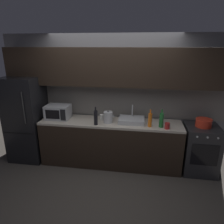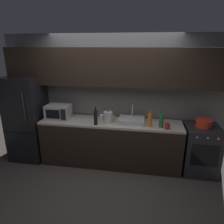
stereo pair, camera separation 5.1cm
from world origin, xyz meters
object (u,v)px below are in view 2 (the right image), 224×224
Objects in this scene: refrigerator at (27,118)px; kettle at (108,117)px; microwave at (58,112)px; mug_clear at (161,121)px; mug_white at (102,117)px; wine_bottle_dark at (96,117)px; cooking_pot at (204,123)px; mug_red at (167,126)px; wine_bottle_orange at (150,120)px; oven_range at (200,150)px; wine_bottle_green at (161,120)px.

refrigerator reaches higher than kettle.
microwave is 5.36× the size of mug_clear.
wine_bottle_dark is at bearing -102.58° from mug_white.
cooking_pot is (1.92, 0.20, -0.07)m from wine_bottle_dark.
mug_red is (2.76, -0.20, 0.10)m from refrigerator.
wine_bottle_orange is 1.13× the size of cooking_pot.
oven_range is 2.02m from wine_bottle_dark.
mug_white is 1.28× the size of mug_clear.
mug_clear is (1.18, 0.27, -0.10)m from wine_bottle_dark.
mug_white is at bearing 169.54° from wine_bottle_green.
mug_white is 1.12m from mug_clear.
oven_range is 8.21× the size of mug_white.
wine_bottle_orange is (0.97, 0.06, -0.01)m from wine_bottle_dark.
microwave is 1.41× the size of wine_bottle_green.
microwave is 1.37× the size of wine_bottle_dark.
refrigerator reaches higher than mug_white.
kettle is 0.71× the size of wine_bottle_green.
cooking_pot reaches higher than mug_clear.
wine_bottle_dark is 1.07× the size of wine_bottle_orange.
refrigerator is 7.39× the size of kettle.
kettle is (1.69, -0.06, 0.15)m from refrigerator.
wine_bottle_orange is at bearing -12.82° from mug_white.
oven_range is 1.96× the size of microwave.
mug_clear is (0.21, 0.21, -0.09)m from wine_bottle_orange.
wine_bottle_orange is (0.77, -0.09, 0.02)m from kettle.
mug_white is at bearing 2.94° from microwave.
oven_range is 0.89m from mug_clear.
kettle is at bearing -172.93° from mug_clear.
wine_bottle_dark is at bearing -179.87° from mug_red.
microwave is at bearing 175.62° from kettle.
wine_bottle_green is 1.13m from mug_white.
kettle is at bearing -178.07° from oven_range.
mug_clear is at bearing 1.33° from refrigerator.
wine_bottle_green reaches higher than mug_clear.
refrigerator is at bearing 179.98° from oven_range.
wine_bottle_dark is (0.81, -0.22, 0.00)m from microwave.
cooking_pot is (0.74, -0.06, 0.03)m from mug_clear.
cooking_pot is at bearing -0.38° from microwave.
cooking_pot is (0.75, 0.14, -0.06)m from wine_bottle_green.
kettle is (-1.72, -0.06, 0.55)m from oven_range.
mug_white is at bearing 167.63° from mug_red.
wine_bottle_dark is 1.27m from mug_red.
oven_range is at bearing 8.56° from wine_bottle_orange.
microwave reaches higher than mug_clear.
mug_red is at bearing -7.62° from kettle.
mug_clear is at bearing 108.13° from mug_red.
kettle reaches higher than mug_white.
mug_clear is at bearing 175.11° from oven_range.
wine_bottle_dark is at bearing -176.45° from wine_bottle_orange.
wine_bottle_orange is at bearing 169.04° from mug_red.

